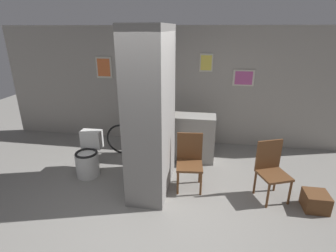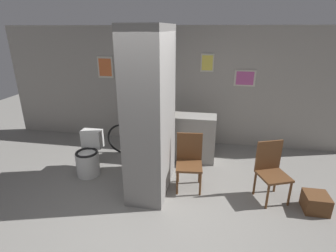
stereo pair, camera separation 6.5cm
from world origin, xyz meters
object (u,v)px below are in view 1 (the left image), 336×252
object	(u,v)px
toilet	(89,158)
chair_near_pillar	(189,159)
chair_by_doorway	(271,168)
bicycle	(143,140)
bottle_tall	(172,108)

from	to	relation	value
toilet	chair_near_pillar	xyz separation A→B (m)	(1.85, -0.10, 0.18)
toilet	chair_by_doorway	world-z (taller)	chair_by_doorway
chair_by_doorway	bicycle	world-z (taller)	chair_by_doorway
chair_near_pillar	bicycle	size ratio (longest dim) A/B	0.59
chair_near_pillar	bicycle	distance (m)	1.46
toilet	bottle_tall	xyz separation A→B (m)	(1.40, 0.95, 0.73)
chair_by_doorway	bottle_tall	distance (m)	2.15
toilet	chair_by_doorway	xyz separation A→B (m)	(3.13, -0.19, 0.18)
bottle_tall	toilet	bearing A→B (deg)	-145.83
chair_near_pillar	bottle_tall	world-z (taller)	bottle_tall
toilet	chair_near_pillar	size ratio (longest dim) A/B	0.84
bicycle	bottle_tall	size ratio (longest dim) A/B	5.17
toilet	chair_near_pillar	distance (m)	1.86
bottle_tall	chair_by_doorway	bearing A→B (deg)	-33.29
chair_by_doorway	bottle_tall	xyz separation A→B (m)	(-1.73, 1.14, 0.55)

